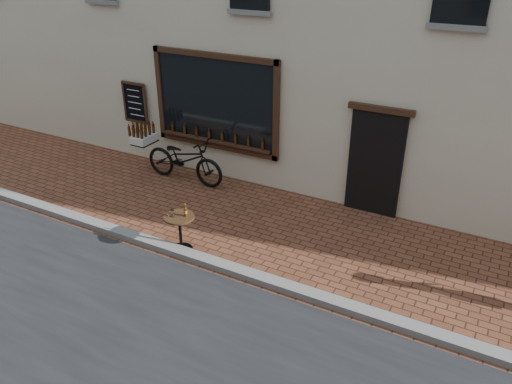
% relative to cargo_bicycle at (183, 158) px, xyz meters
% --- Properties ---
extents(ground, '(90.00, 90.00, 0.00)m').
position_rel_cargo_bicycle_xyz_m(ground, '(2.48, -2.84, -0.57)').
color(ground, '#592F1C').
rests_on(ground, ground).
extents(kerb, '(90.00, 0.25, 0.12)m').
position_rel_cargo_bicycle_xyz_m(kerb, '(2.48, -2.64, -0.51)').
color(kerb, slate).
rests_on(kerb, ground).
extents(cargo_bicycle, '(2.50, 0.75, 1.19)m').
position_rel_cargo_bicycle_xyz_m(cargo_bicycle, '(0.00, 0.00, 0.00)').
color(cargo_bicycle, black).
rests_on(cargo_bicycle, ground).
extents(bistro_table, '(0.56, 0.56, 0.97)m').
position_rel_cargo_bicycle_xyz_m(bistro_table, '(1.72, -2.49, -0.05)').
color(bistro_table, black).
rests_on(bistro_table, ground).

